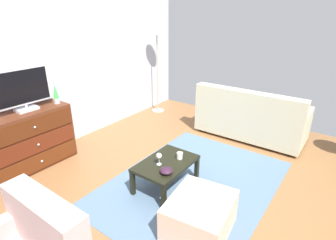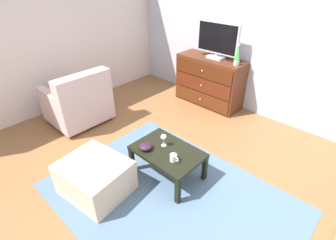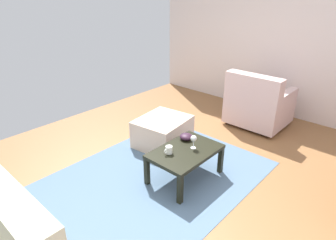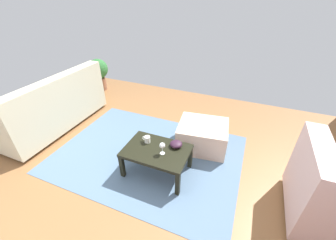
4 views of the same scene
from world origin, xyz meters
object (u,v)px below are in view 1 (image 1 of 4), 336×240
at_px(ottoman, 200,216).
at_px(tv, 23,89).
at_px(wine_glass, 159,156).
at_px(mug, 180,156).
at_px(standing_lamp, 157,38).
at_px(couch_large, 250,119).
at_px(bowl_decorative, 166,171).
at_px(coffee_table, 166,165).
at_px(lava_lamp, 56,94).
at_px(dresser, 29,140).

bearing_deg(ottoman, tv, 95.77).
bearing_deg(wine_glass, tv, 107.18).
xyz_separation_m(mug, ottoman, (-0.58, -0.64, -0.22)).
height_order(tv, standing_lamp, standing_lamp).
bearing_deg(couch_large, wine_glass, 170.63).
distance_m(tv, bowl_decorative, 2.24).
bearing_deg(bowl_decorative, coffee_table, 37.03).
xyz_separation_m(wine_glass, mug, (0.27, -0.13, -0.07)).
bearing_deg(couch_large, bowl_decorative, 175.71).
relative_size(lava_lamp, couch_large, 0.18).
bearing_deg(wine_glass, coffee_table, -21.33).
height_order(dresser, ottoman, dresser).
height_order(dresser, lava_lamp, lava_lamp).
xyz_separation_m(tv, ottoman, (0.27, -2.64, -0.97)).
xyz_separation_m(wine_glass, bowl_decorative, (-0.11, -0.19, -0.08)).
relative_size(lava_lamp, ottoman, 0.47).
bearing_deg(bowl_decorative, couch_large, -4.29).
bearing_deg(coffee_table, ottoman, -119.13).
xyz_separation_m(lava_lamp, mug, (0.42, -1.93, -0.58)).
height_order(ottoman, standing_lamp, standing_lamp).
xyz_separation_m(lava_lamp, ottoman, (-0.16, -2.57, -0.80)).
bearing_deg(wine_glass, lava_lamp, 94.85).
distance_m(tv, ottoman, 2.82).
bearing_deg(bowl_decorative, mug, 9.17).
height_order(bowl_decorative, ottoman, bowl_decorative).
distance_m(wine_glass, ottoman, 0.88).
height_order(mug, couch_large, couch_large).
distance_m(wine_glass, couch_large, 2.21).
distance_m(dresser, standing_lamp, 3.14).
height_order(tv, wine_glass, tv).
bearing_deg(couch_large, tv, 141.03).
distance_m(dresser, lava_lamp, 0.76).
height_order(coffee_table, wine_glass, wine_glass).
bearing_deg(standing_lamp, bowl_decorative, -140.11).
relative_size(dresser, ottoman, 1.70).
bearing_deg(couch_large, standing_lamp, 87.54).
relative_size(dresser, lava_lamp, 3.60).
distance_m(couch_large, standing_lamp, 2.49).
distance_m(lava_lamp, ottoman, 2.70).
relative_size(mug, couch_large, 0.06).
bearing_deg(mug, wine_glass, 154.72).
bearing_deg(standing_lamp, lava_lamp, 179.88).
relative_size(couch_large, standing_lamp, 0.99).
bearing_deg(standing_lamp, coffee_table, -139.86).
xyz_separation_m(dresser, lava_lamp, (0.49, -0.04, 0.57)).
xyz_separation_m(dresser, bowl_decorative, (0.54, -2.03, -0.02)).
bearing_deg(dresser, tv, 19.03).
xyz_separation_m(bowl_decorative, ottoman, (-0.21, -0.58, -0.21)).
bearing_deg(coffee_table, lava_lamp, 97.67).
distance_m(dresser, coffee_table, 2.03).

